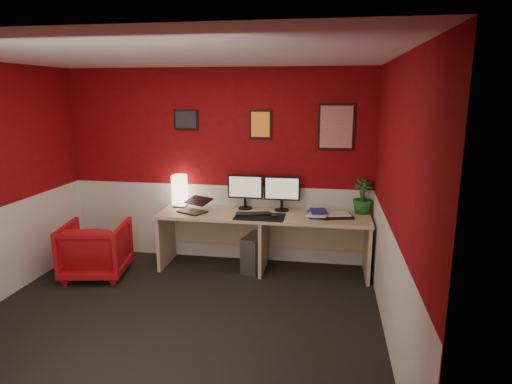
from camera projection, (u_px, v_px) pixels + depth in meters
name	position (u px, v px, depth m)	size (l,w,h in m)	color
ground	(176.00, 320.00, 4.35)	(4.00, 3.50, 0.01)	black
ceiling	(164.00, 55.00, 3.80)	(4.00, 3.50, 0.01)	white
wall_back	(217.00, 166.00, 5.76)	(4.00, 0.01, 2.50)	maroon
wall_front	(58.00, 270.00, 2.39)	(4.00, 0.01, 2.50)	maroon
wall_right	(395.00, 206.00, 3.76)	(0.01, 3.50, 2.50)	maroon
wainscot_back	(218.00, 222.00, 5.92)	(4.00, 0.01, 1.00)	silver
wainscot_right	(389.00, 287.00, 3.92)	(0.01, 3.50, 1.00)	silver
desk	(263.00, 242.00, 5.52)	(2.60, 0.65, 0.73)	tan
shoji_lamp	(180.00, 192.00, 5.75)	(0.16, 0.16, 0.40)	#FFE5B2
laptop	(192.00, 204.00, 5.48)	(0.33, 0.23, 0.22)	black
monitor_left	(245.00, 187.00, 5.63)	(0.45, 0.06, 0.58)	black
monitor_right	(282.00, 188.00, 5.53)	(0.45, 0.06, 0.58)	black
desk_mat	(260.00, 217.00, 5.31)	(0.60, 0.38, 0.01)	black
keyboard	(253.00, 214.00, 5.39)	(0.42, 0.14, 0.02)	black
mouse	(274.00, 216.00, 5.28)	(0.06, 0.10, 0.03)	black
book_bottom	(308.00, 214.00, 5.36)	(0.24, 0.32, 0.03)	#202695
book_middle	(309.00, 212.00, 5.35)	(0.24, 0.33, 0.02)	silver
book_top	(311.00, 211.00, 5.33)	(0.19, 0.25, 0.02)	#202695
zen_tray	(337.00, 216.00, 5.30)	(0.35, 0.25, 0.03)	black
potted_plant	(363.00, 197.00, 5.42)	(0.24, 0.24, 0.43)	#19591E
pc_tower	(254.00, 252.00, 5.57)	(0.20, 0.45, 0.45)	#99999E
armchair	(96.00, 249.00, 5.35)	(0.72, 0.74, 0.67)	red
art_left	(186.00, 120.00, 5.67)	(0.32, 0.02, 0.26)	black
art_center	(261.00, 124.00, 5.53)	(0.28, 0.02, 0.36)	orange
art_right	(336.00, 127.00, 5.39)	(0.44, 0.02, 0.56)	red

